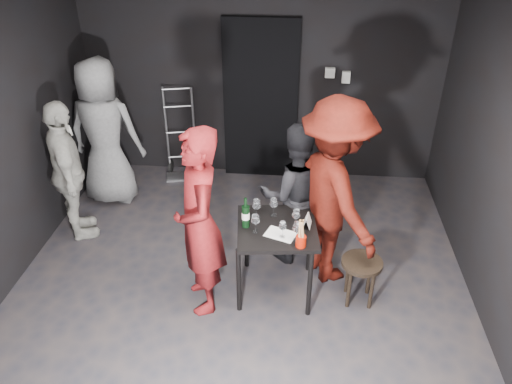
# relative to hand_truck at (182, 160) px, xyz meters

# --- Properties ---
(floor) EXTENTS (4.50, 5.00, 0.02)m
(floor) POSITION_rel_hand_truck_xyz_m (1.06, -2.30, -0.22)
(floor) COLOR black
(floor) RESTS_ON ground
(ceiling) EXTENTS (4.50, 5.00, 0.02)m
(ceiling) POSITION_rel_hand_truck_xyz_m (1.06, -2.30, 2.48)
(ceiling) COLOR silver
(ceiling) RESTS_ON ground
(wall_back) EXTENTS (4.50, 0.04, 2.70)m
(wall_back) POSITION_rel_hand_truck_xyz_m (1.06, 0.20, 1.13)
(wall_back) COLOR black
(wall_back) RESTS_ON ground
(doorway) EXTENTS (0.95, 0.10, 2.10)m
(doorway) POSITION_rel_hand_truck_xyz_m (1.06, 0.14, 0.83)
(doorway) COLOR black
(doorway) RESTS_ON ground
(wallbox_upper) EXTENTS (0.12, 0.06, 0.12)m
(wallbox_upper) POSITION_rel_hand_truck_xyz_m (1.91, 0.15, 1.23)
(wallbox_upper) COLOR #B7B7B2
(wallbox_upper) RESTS_ON wall_back
(wallbox_lower) EXTENTS (0.10, 0.06, 0.14)m
(wallbox_lower) POSITION_rel_hand_truck_xyz_m (2.11, 0.15, 1.18)
(wallbox_lower) COLOR #B7B7B2
(wallbox_lower) RESTS_ON wall_back
(hand_truck) EXTENTS (0.41, 0.35, 1.24)m
(hand_truck) POSITION_rel_hand_truck_xyz_m (0.00, 0.00, 0.00)
(hand_truck) COLOR #B2B2B7
(hand_truck) RESTS_ON floor
(tasting_table) EXTENTS (0.72, 0.72, 0.75)m
(tasting_table) POSITION_rel_hand_truck_xyz_m (1.41, -2.17, 0.43)
(tasting_table) COLOR black
(tasting_table) RESTS_ON floor
(stool) EXTENTS (0.38, 0.38, 0.47)m
(stool) POSITION_rel_hand_truck_xyz_m (2.20, -2.25, 0.16)
(stool) COLOR #31241A
(stool) RESTS_ON floor
(server_red) EXTENTS (0.75, 0.91, 2.15)m
(server_red) POSITION_rel_hand_truck_xyz_m (0.74, -2.40, 0.85)
(server_red) COLOR maroon
(server_red) RESTS_ON floor
(woman_black) EXTENTS (0.82, 0.55, 1.55)m
(woman_black) POSITION_rel_hand_truck_xyz_m (1.55, -1.61, 0.55)
(woman_black) COLOR black
(woman_black) RESTS_ON floor
(man_maroon) EXTENTS (1.38, 1.68, 2.37)m
(man_maroon) POSITION_rel_hand_truck_xyz_m (1.92, -1.85, 0.96)
(man_maroon) COLOR #450E08
(man_maroon) RESTS_ON floor
(bystander_cream) EXTENTS (0.90, 1.10, 1.69)m
(bystander_cream) POSITION_rel_hand_truck_xyz_m (-0.86, -1.46, 0.62)
(bystander_cream) COLOR #BBB9AF
(bystander_cream) RESTS_ON floor
(bystander_grey) EXTENTS (1.09, 0.63, 2.17)m
(bystander_grey) POSITION_rel_hand_truck_xyz_m (-0.73, -0.67, 0.86)
(bystander_grey) COLOR slate
(bystander_grey) RESTS_ON floor
(tasting_mat) EXTENTS (0.31, 0.26, 0.00)m
(tasting_mat) POSITION_rel_hand_truck_xyz_m (1.44, -2.29, 0.53)
(tasting_mat) COLOR white
(tasting_mat) RESTS_ON tasting_table
(wine_glass_a) EXTENTS (0.09, 0.09, 0.20)m
(wine_glass_a) POSITION_rel_hand_truck_xyz_m (1.22, -2.27, 0.63)
(wine_glass_a) COLOR white
(wine_glass_a) RESTS_ON tasting_table
(wine_glass_b) EXTENTS (0.10, 0.10, 0.22)m
(wine_glass_b) POSITION_rel_hand_truck_xyz_m (1.21, -2.05, 0.64)
(wine_glass_b) COLOR white
(wine_glass_b) RESTS_ON tasting_table
(wine_glass_c) EXTENTS (0.10, 0.10, 0.20)m
(wine_glass_c) POSITION_rel_hand_truck_xyz_m (1.36, -1.99, 0.63)
(wine_glass_c) COLOR white
(wine_glass_c) RESTS_ON tasting_table
(wine_glass_d) EXTENTS (0.07, 0.07, 0.18)m
(wine_glass_d) POSITION_rel_hand_truck_xyz_m (1.46, -2.32, 0.62)
(wine_glass_d) COLOR white
(wine_glass_d) RESTS_ON tasting_table
(wine_glass_e) EXTENTS (0.10, 0.10, 0.20)m
(wine_glass_e) POSITION_rel_hand_truck_xyz_m (1.59, -2.36, 0.63)
(wine_glass_e) COLOR white
(wine_glass_e) RESTS_ON tasting_table
(wine_glass_f) EXTENTS (0.08, 0.08, 0.20)m
(wine_glass_f) POSITION_rel_hand_truck_xyz_m (1.58, -2.15, 0.62)
(wine_glass_f) COLOR white
(wine_glass_f) RESTS_ON tasting_table
(wine_bottle) EXTENTS (0.07, 0.07, 0.30)m
(wine_bottle) POSITION_rel_hand_truck_xyz_m (1.12, -2.19, 0.64)
(wine_bottle) COLOR black
(wine_bottle) RESTS_ON tasting_table
(breadstick_cup) EXTENTS (0.09, 0.09, 0.28)m
(breadstick_cup) POSITION_rel_hand_truck_xyz_m (1.63, -2.44, 0.65)
(breadstick_cup) COLOR #9E1504
(breadstick_cup) RESTS_ON tasting_table
(reserved_card) EXTENTS (0.10, 0.15, 0.11)m
(reserved_card) POSITION_rel_hand_truck_xyz_m (1.66, -2.13, 0.58)
(reserved_card) COLOR white
(reserved_card) RESTS_ON tasting_table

